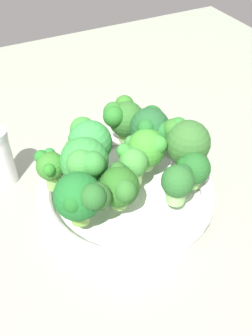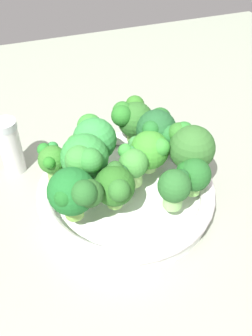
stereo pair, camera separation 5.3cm
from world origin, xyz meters
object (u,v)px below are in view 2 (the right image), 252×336
pepper_shaker (10,146)px  broccoli_floret_6 (132,118)px  broccoli_floret_7 (190,146)px  broccoli_floret_8 (114,185)px  broccoli_floret_5 (84,158)px  broccoli_floret_10 (52,160)px  broccoli_floret_0 (158,129)px  broccoli_floret_2 (95,138)px  broccoli_floret_1 (133,163)px  broccoli_floret_11 (150,150)px  bowl (126,192)px  broccoli_floret_4 (175,187)px  broccoli_floret_3 (75,193)px  broccoli_floret_9 (194,174)px

pepper_shaker → broccoli_floret_6: bearing=-10.0°
broccoli_floret_7 → broccoli_floret_8: bearing=-165.5°
broccoli_floret_5 → broccoli_floret_10: (-4.15, 2.55, -1.25)cm
broccoli_floret_0 → broccoli_floret_8: 13.05cm
broccoli_floret_0 → broccoli_floret_2: bearing=172.1°
broccoli_floret_1 → broccoli_floret_2: (-3.63, 6.44, 0.68)cm
broccoli_floret_2 → broccoli_floret_11: broccoli_floret_2 is taller
bowl → broccoli_floret_0: 10.76cm
broccoli_floret_5 → broccoli_floret_8: (2.69, -5.09, -1.32)cm
broccoli_floret_4 → broccoli_floret_3: bearing=171.1°
broccoli_floret_3 → broccoli_floret_4: broccoli_floret_3 is taller
bowl → broccoli_floret_11: 7.34cm
broccoli_floret_0 → broccoli_floret_3: broccoli_floret_3 is taller
broccoli_floret_11 → bowl: bearing=-157.1°
broccoli_floret_6 → broccoli_floret_11: (-0.08, -7.75, -0.60)cm
broccoli_floret_5 → broccoli_floret_11: bearing=1.0°
broccoli_floret_4 → broccoli_floret_9: size_ratio=1.07×
broccoli_floret_10 → broccoli_floret_6: bearing=20.9°
broccoli_floret_4 → pepper_shaker: 27.69cm
broccoli_floret_3 → broccoli_floret_10: broccoli_floret_3 is taller
broccoli_floret_9 → broccoli_floret_0: bearing=98.8°
broccoli_floret_0 → broccoli_floret_2: size_ratio=0.88×
broccoli_floret_0 → broccoli_floret_9: (1.48, -9.60, -1.31)cm
broccoli_floret_1 → broccoli_floret_3: bearing=-156.1°
broccoli_floret_2 → broccoli_floret_3: bearing=-117.9°
broccoli_floret_0 → broccoli_floret_6: 5.05cm
broccoli_floret_3 → broccoli_floret_6: broccoli_floret_3 is taller
pepper_shaker → broccoli_floret_0: bearing=-19.5°
broccoli_floret_7 → broccoli_floret_5: bearing=173.2°
broccoli_floret_3 → broccoli_floret_8: size_ratio=1.22×
broccoli_floret_3 → pepper_shaker: broccoli_floret_3 is taller
broccoli_floret_0 → broccoli_floret_4: bearing=-100.4°
bowl → pepper_shaker: size_ratio=2.71×
bowl → broccoli_floret_3: bearing=-154.0°
broccoli_floret_4 → broccoli_floret_8: bearing=161.4°
broccoli_floret_4 → broccoli_floret_10: size_ratio=1.00×
broccoli_floret_1 → broccoli_floret_8: (-3.85, -3.52, 0.20)cm
broccoli_floret_2 → broccoli_floret_7: (12.40, -6.70, 0.34)cm
broccoli_floret_1 → broccoli_floret_10: size_ratio=0.99×
bowl → broccoli_floret_5: bearing=163.5°
broccoli_floret_6 → broccoli_floret_11: size_ratio=1.09×
broccoli_floret_1 → bowl: bearing=-176.1°
broccoli_floret_3 → broccoli_floret_9: 16.65cm
broccoli_floret_4 → broccoli_floret_7: bearing=49.9°
broccoli_floret_1 → broccoli_floret_11: 3.71cm
bowl → broccoli_floret_5: size_ratio=3.22×
broccoli_floret_10 → broccoli_floret_0: bearing=3.5°
broccoli_floret_8 → pepper_shaker: broccoli_floret_8 is taller
broccoli_floret_2 → broccoli_floret_0: bearing=-7.9°
broccoli_floret_0 → broccoli_floret_3: bearing=-148.7°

